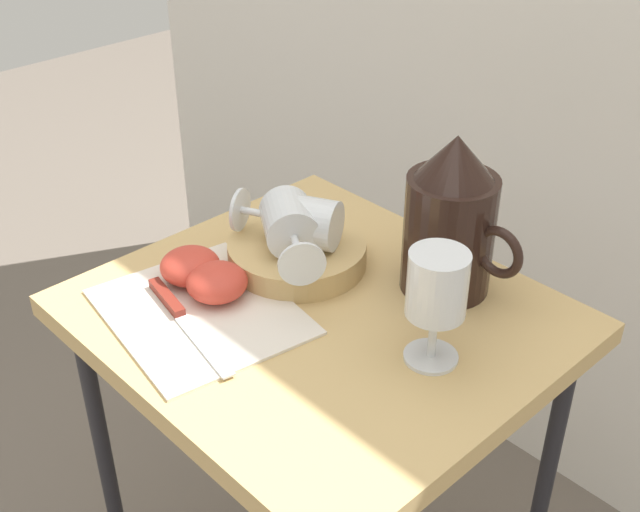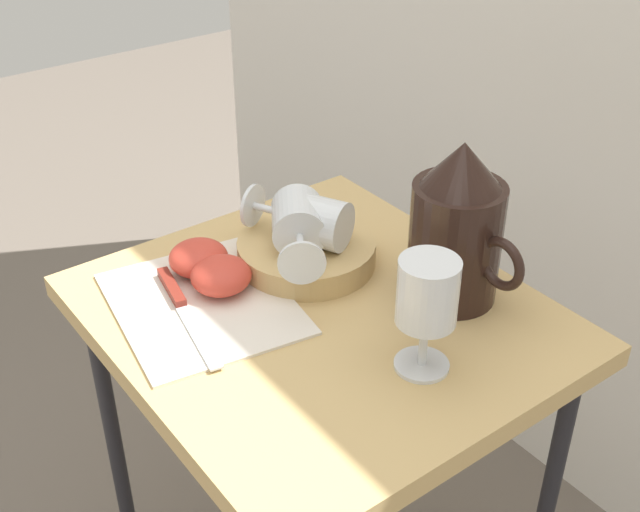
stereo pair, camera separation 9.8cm
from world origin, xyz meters
The scene contains 10 objects.
table centered at (0.00, 0.00, 0.61)m, with size 0.56×0.50×0.67m.
linen_napkin centered at (-0.10, -0.11, 0.68)m, with size 0.25×0.21×0.00m, color silver.
basket_tray centered at (-0.10, 0.05, 0.69)m, with size 0.19×0.19×0.04m, color tan.
pitcher centered at (0.07, 0.15, 0.76)m, with size 0.17×0.12×0.21m.
wine_glass_upright centered at (0.16, 0.03, 0.77)m, with size 0.07×0.07×0.14m.
wine_glass_tipped_near centered at (-0.09, 0.06, 0.74)m, with size 0.15×0.12×0.07m.
wine_glass_tipped_far centered at (-0.09, 0.03, 0.74)m, with size 0.16×0.13×0.07m.
apple_half_left centered at (-0.16, -0.08, 0.70)m, with size 0.08×0.08×0.04m, color #CC3D2D.
apple_half_right centered at (-0.11, -0.08, 0.70)m, with size 0.08×0.08×0.04m, color #CC3D2D.
knife centered at (-0.11, -0.14, 0.68)m, with size 0.21×0.06×0.01m.
Camera 1 is at (0.60, -0.57, 1.28)m, focal length 45.77 mm.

